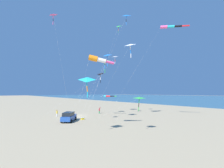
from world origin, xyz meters
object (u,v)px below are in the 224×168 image
object	(u,v)px
person_adult_flyer	(99,110)
kite_delta_red_high_left	(139,98)
kite_delta_orange_high_right	(53,16)
kite_delta_magenta_far_left	(115,57)
kite_delta_white_trailing	(87,80)
kite_delta_long_streamer_right	(100,74)
parked_car	(69,117)
kite_delta_small_distant	(118,27)
kite_delta_purple_drifting	(126,16)
kite_windsock_checkered_midright	(108,96)
kite_windsock_rainbow_low_near	(98,59)
kite_windsock_long_streamer_left	(170,27)
kite_delta_green_low_center	(130,45)
person_child_green_jacket	(57,113)
kite_delta_blue_topmost	(107,55)
cooler_box	(83,119)
kite_delta_striped_overhead	(105,61)

from	to	relation	value
person_adult_flyer	kite_delta_red_high_left	size ratio (longest dim) A/B	0.14
kite_delta_red_high_left	kite_delta_orange_high_right	bearing A→B (deg)	138.27
kite_delta_magenta_far_left	kite_delta_white_trailing	size ratio (longest dim) A/B	1.40
kite_delta_orange_high_right	kite_delta_long_streamer_right	xyz separation A→B (m)	(14.10, 7.01, -6.76)
parked_car	kite_delta_small_distant	xyz separation A→B (m)	(10.29, -3.63, 20.41)
kite_delta_purple_drifting	parked_car	bearing A→B (deg)	134.95
kite_windsock_checkered_midright	kite_delta_long_streamer_right	bearing A→B (deg)	155.65
kite_windsock_rainbow_low_near	kite_windsock_long_streamer_left	world-z (taller)	kite_windsock_long_streamer_left
parked_car	kite_delta_small_distant	size ratio (longest dim) A/B	0.20
kite_delta_green_low_center	kite_windsock_rainbow_low_near	world-z (taller)	kite_delta_green_low_center
person_child_green_jacket	kite_windsock_long_streamer_left	bearing A→B (deg)	-57.02
kite_delta_red_high_left	kite_delta_blue_topmost	xyz separation A→B (m)	(6.89, 15.30, 10.60)
kite_delta_magenta_far_left	cooler_box	bearing A→B (deg)	161.89
kite_delta_orange_high_right	kite_windsock_rainbow_low_near	bearing A→B (deg)	-37.18
parked_car	kite_windsock_rainbow_low_near	world-z (taller)	kite_windsock_rainbow_low_near
kite_delta_red_high_left	kite_delta_green_low_center	xyz separation A→B (m)	(7.10, 7.61, 11.40)
kite_delta_striped_overhead	kite_delta_green_low_center	bearing A→B (deg)	-11.83
kite_delta_magenta_far_left	kite_delta_striped_overhead	distance (m)	6.41
kite_delta_red_high_left	kite_delta_magenta_far_left	distance (m)	16.21
kite_delta_green_low_center	kite_delta_striped_overhead	bearing A→B (deg)	168.17
person_adult_flyer	kite_delta_white_trailing	size ratio (longest dim) A/B	0.17
kite_delta_green_low_center	kite_delta_white_trailing	xyz separation A→B (m)	(-13.68, -4.19, -8.93)
kite_windsock_rainbow_low_near	kite_delta_purple_drifting	distance (m)	13.55
person_adult_flyer	kite_delta_purple_drifting	size ratio (longest dim) A/B	0.08
kite_delta_striped_overhead	kite_delta_blue_topmost	size ratio (longest dim) A/B	0.78
kite_delta_green_low_center	kite_delta_orange_high_right	bearing A→B (deg)	177.30
parked_car	kite_delta_white_trailing	size ratio (longest dim) A/B	0.42
person_adult_flyer	kite_delta_magenta_far_left	size ratio (longest dim) A/B	0.12
kite_delta_long_streamer_right	kite_delta_purple_drifting	bearing A→B (deg)	-93.33
kite_windsock_rainbow_low_near	kite_delta_white_trailing	world-z (taller)	kite_windsock_rainbow_low_near
cooler_box	kite_delta_white_trailing	distance (m)	13.99
person_child_green_jacket	kite_delta_small_distant	size ratio (longest dim) A/B	0.08
kite_delta_red_high_left	kite_delta_magenta_far_left	bearing A→B (deg)	61.89
person_child_green_jacket	kite_delta_purple_drifting	distance (m)	26.69
kite_delta_orange_high_right	kite_delta_long_streamer_right	world-z (taller)	kite_delta_orange_high_right
kite_delta_orange_high_right	kite_delta_purple_drifting	world-z (taller)	kite_delta_purple_drifting
person_child_green_jacket	kite_delta_orange_high_right	bearing A→B (deg)	-113.91
kite_delta_magenta_far_left	kite_windsock_checkered_midright	xyz separation A→B (m)	(0.44, 2.82, -9.46)
kite_delta_orange_high_right	kite_windsock_checkered_midright	bearing A→B (deg)	20.80
person_adult_flyer	kite_delta_striped_overhead	world-z (taller)	kite_delta_striped_overhead
kite_delta_magenta_far_left	kite_delta_blue_topmost	distance (m)	3.89
kite_delta_red_high_left	kite_delta_purple_drifting	size ratio (longest dim) A/B	0.57
kite_delta_green_low_center	kite_delta_blue_topmost	xyz separation A→B (m)	(-0.20, 7.69, -0.80)
kite_windsock_long_streamer_left	kite_windsock_checkered_midright	xyz separation A→B (m)	(-3.69, 14.59, -14.07)
person_child_green_jacket	kite_delta_white_trailing	world-z (taller)	kite_delta_white_trailing
kite_delta_orange_high_right	kite_delta_magenta_far_left	distance (m)	16.24
kite_delta_long_streamer_right	cooler_box	bearing A→B (deg)	-166.36
person_adult_flyer	kite_delta_small_distant	bearing A→B (deg)	-93.47
kite_delta_green_low_center	parked_car	bearing A→B (deg)	149.32
person_child_green_jacket	kite_windsock_long_streamer_left	size ratio (longest dim) A/B	0.08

